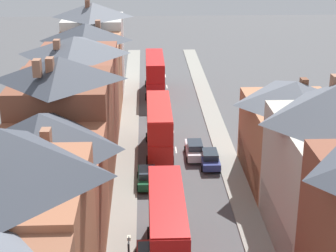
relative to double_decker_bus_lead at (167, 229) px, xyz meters
name	(u,v)px	position (x,y,z in m)	size (l,w,h in m)	color
pavement_left	(127,166)	(-3.29, 16.84, -2.75)	(2.20, 104.00, 0.14)	gray
pavement_right	(229,164)	(6.91, 16.84, -2.75)	(2.20, 104.00, 0.14)	gray
centre_line_dashes	(179,174)	(1.81, 14.84, -2.81)	(0.14, 97.80, 0.01)	silver
terrace_row_left	(54,152)	(-8.38, 6.06, 3.39)	(8.00, 81.92, 13.75)	#ADB2B7
double_decker_bus_lead	(167,229)	(0.00, 0.00, 0.00)	(2.74, 10.80, 5.30)	red
double_decker_bus_mid_street	(159,128)	(0.00, 20.06, 0.00)	(2.74, 10.80, 5.30)	red
double_decker_bus_far_approaching	(155,74)	(0.00, 41.38, 0.00)	(2.74, 10.80, 5.30)	red
car_parked_right_a	(195,149)	(3.61, 18.91, -1.96)	(1.90, 4.59, 1.69)	silver
car_mid_black	(210,158)	(4.91, 16.73, -2.02)	(1.90, 4.53, 1.58)	navy
car_mid_white	(157,113)	(0.01, 30.54, -1.96)	(1.90, 4.13, 1.70)	navy
car_far_grey	(147,177)	(-1.29, 12.71, -2.00)	(1.90, 4.34, 1.62)	#144728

